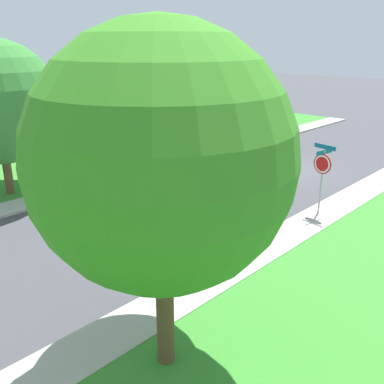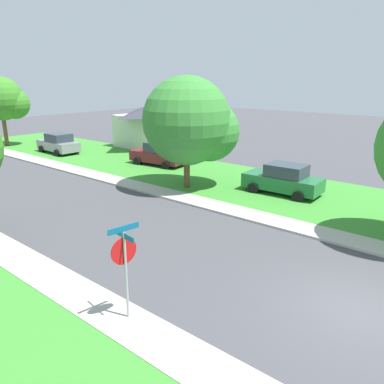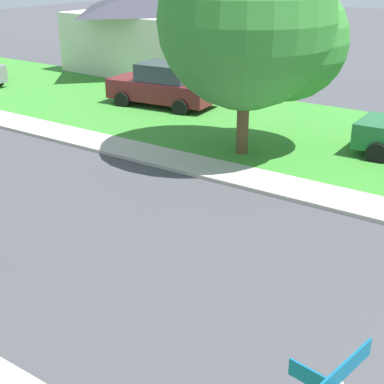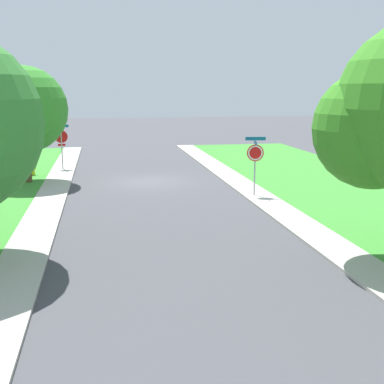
# 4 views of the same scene
# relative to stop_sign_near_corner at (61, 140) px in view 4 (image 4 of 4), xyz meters

# --- Properties ---
(ground_plane) EXTENTS (120.00, 120.00, 0.00)m
(ground_plane) POSITION_rel_stop_sign_near_corner_xyz_m (-4.73, 4.73, -1.88)
(ground_plane) COLOR #424247
(sidewalk_east) EXTENTS (1.40, 56.00, 0.10)m
(sidewalk_east) POSITION_rel_stop_sign_near_corner_xyz_m (-0.03, 16.73, -1.83)
(sidewalk_east) COLOR #ADA89E
(sidewalk_east) RESTS_ON ground
(sidewalk_west) EXTENTS (1.40, 56.00, 0.10)m
(sidewalk_west) POSITION_rel_stop_sign_near_corner_xyz_m (-9.43, 16.73, -1.83)
(sidewalk_west) COLOR #ADA89E
(sidewalk_west) RESTS_ON ground
(stop_sign_near_corner) EXTENTS (0.92, 0.92, 2.77)m
(stop_sign_near_corner) POSITION_rel_stop_sign_near_corner_xyz_m (0.00, 0.00, 0.00)
(stop_sign_near_corner) COLOR #9E9EA3
(stop_sign_near_corner) RESTS_ON ground
(stop_sign_far_corner) EXTENTS (0.91, 0.91, 2.77)m
(stop_sign_far_corner) POSITION_rel_stop_sign_near_corner_xyz_m (-9.23, 9.44, 0.01)
(stop_sign_far_corner) COLOR #9E9EA3
(stop_sign_far_corner) RESTS_ON ground
(tree_across_right) EXTENTS (4.75, 4.42, 6.07)m
(tree_across_right) POSITION_rel_stop_sign_near_corner_xyz_m (1.71, 4.00, 1.84)
(tree_across_right) COLOR brown
(tree_across_right) RESTS_ON ground
(fire_hydrant) EXTENTS (0.38, 0.22, 0.83)m
(fire_hydrant) POSITION_rel_stop_sign_near_corner_xyz_m (1.52, 1.91, -1.44)
(fire_hydrant) COLOR gold
(fire_hydrant) RESTS_ON ground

